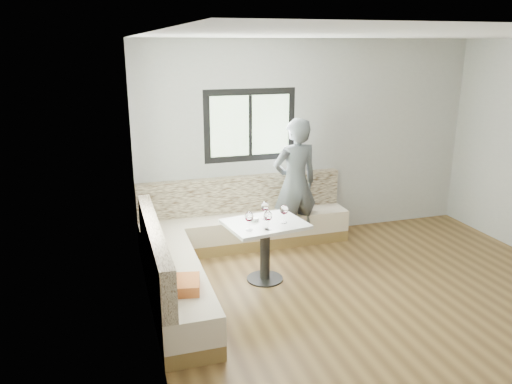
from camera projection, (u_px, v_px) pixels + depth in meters
room at (399, 182)px, 4.93m from camera, size 5.01×5.01×2.81m
banquette at (217, 243)px, 6.23m from camera, size 2.90×2.80×0.95m
table at (265, 237)px, 5.85m from camera, size 0.99×0.82×0.73m
person at (295, 183)px, 6.80m from camera, size 0.70×0.50×1.79m
olive_ramekin at (255, 219)px, 5.85m from camera, size 0.10×0.10×0.04m
wine_glass_a at (249, 217)px, 5.51m from camera, size 0.10×0.10×0.22m
wine_glass_b at (268, 217)px, 5.54m from camera, size 0.10×0.10×0.22m
wine_glass_c at (284, 210)px, 5.75m from camera, size 0.10×0.10×0.22m
wine_glass_d at (265, 207)px, 5.86m from camera, size 0.10×0.10×0.22m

